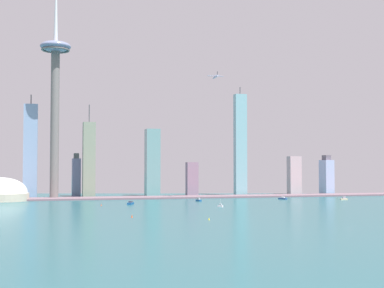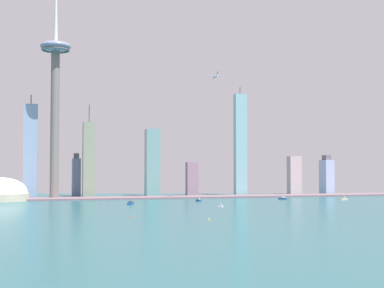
{
  "view_description": "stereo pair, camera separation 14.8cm",
  "coord_description": "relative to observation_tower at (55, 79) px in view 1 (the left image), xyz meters",
  "views": [
    {
      "loc": [
        -235.56,
        -393.58,
        47.26
      ],
      "look_at": [
        -18.88,
        414.77,
        82.9
      ],
      "focal_mm": 51.53,
      "sensor_mm": 36.0,
      "label": 1
    },
    {
      "loc": [
        -235.42,
        -393.62,
        47.26
      ],
      "look_at": [
        -18.88,
        414.77,
        82.9
      ],
      "focal_mm": 51.53,
      "sensor_mm": 36.0,
      "label": 2
    }
  ],
  "objects": [
    {
      "name": "skyscraper_6",
      "position": [
        303.8,
        18.96,
        -96.24
      ],
      "size": [
        19.79,
        12.98,
        182.99
      ],
      "color": "#79ACB7",
      "rests_on": "ground"
    },
    {
      "name": "boat_3",
      "position": [
        92.49,
        -151.8,
        -179.86
      ],
      "size": [
        10.87,
        15.95,
        4.57
      ],
      "rotation": [
        0.0,
        0.0,
        4.29
      ],
      "color": "#164B88",
      "rests_on": "ground"
    },
    {
      "name": "boat_0",
      "position": [
        328.23,
        -96.69,
        -180.19
      ],
      "size": [
        11.33,
        13.57,
        7.53
      ],
      "rotation": [
        0.0,
        0.0,
        2.16
      ],
      "color": "navy",
      "rests_on": "ground"
    },
    {
      "name": "ground_plane",
      "position": [
        221.37,
        -459.73,
        -181.56
      ],
      "size": [
        6000.0,
        6000.0,
        0.0
      ],
      "primitive_type": "plane",
      "color": "#22545B"
    },
    {
      "name": "channel_buoy_2",
      "position": [
        129.71,
        -375.8,
        -180.55
      ],
      "size": [
        1.52,
        1.52,
        2.01
      ],
      "primitive_type": "cone",
      "color": "yellow",
      "rests_on": "ground"
    },
    {
      "name": "skyscraper_1",
      "position": [
        502.07,
        73.22,
        -145.15
      ],
      "size": [
        27.94,
        21.39,
        78.91
      ],
      "color": "gray",
      "rests_on": "ground"
    },
    {
      "name": "channel_buoy_1",
      "position": [
        53.88,
        -166.31,
        -180.14
      ],
      "size": [
        1.11,
        1.11,
        2.84
      ],
      "primitive_type": "cone",
      "color": "#E54C19",
      "rests_on": "ground"
    },
    {
      "name": "observation_tower",
      "position": [
        0.0,
        0.0,
        0.0
      ],
      "size": [
        46.1,
        46.1,
        367.85
      ],
      "color": "slate",
      "rests_on": "ground"
    },
    {
      "name": "skyscraper_8",
      "position": [
        53.61,
        30.3,
        -122.11
      ],
      "size": [
        19.13,
        21.62,
        147.0
      ],
      "color": "gray",
      "rests_on": "ground"
    },
    {
      "name": "skyscraper_0",
      "position": [
        -35.64,
        35.52,
        -108.83
      ],
      "size": [
        21.1,
        19.84,
        160.71
      ],
      "color": "#7C98BE",
      "rests_on": "ground"
    },
    {
      "name": "skyscraper_7",
      "position": [
        470.41,
        30.12,
        -149.71
      ],
      "size": [
        16.41,
        26.53,
        69.01
      ],
      "color": "#9EADD5",
      "rests_on": "ground"
    },
    {
      "name": "boat_2",
      "position": [
        408.34,
        -133.76,
        -179.83
      ],
      "size": [
        10.55,
        4.39,
        4.82
      ],
      "rotation": [
        0.0,
        0.0,
        3.01
      ],
      "color": "beige",
      "rests_on": "ground"
    },
    {
      "name": "waterfront_pier",
      "position": [
        221.37,
        -19.29,
        -180.36
      ],
      "size": [
        824.58,
        53.51,
        2.4
      ],
      "primitive_type": "cube",
      "color": "#715964",
      "rests_on": "ground"
    },
    {
      "name": "skyscraper_2",
      "position": [
        35.9,
        65.12,
        -148.99
      ],
      "size": [
        13.65,
        23.11,
        70.43
      ],
      "color": "slate",
      "rests_on": "ground"
    },
    {
      "name": "boat_5",
      "position": [
        194.51,
        -110.28,
        -179.81
      ],
      "size": [
        6.17,
        11.13,
        4.84
      ],
      "rotation": [
        0.0,
        0.0,
        4.97
      ],
      "color": "#174B8C",
      "rests_on": "ground"
    },
    {
      "name": "skyscraper_5",
      "position": [
        411.5,
        38.09,
        -148.16
      ],
      "size": [
        21.52,
        15.79,
        66.79
      ],
      "color": "#BA9FA5",
      "rests_on": "ground"
    },
    {
      "name": "skyscraper_3",
      "position": [
        157.17,
        38.05,
        -126.39
      ],
      "size": [
        22.69,
        22.94,
        110.34
      ],
      "color": "#649395",
      "rests_on": "ground"
    },
    {
      "name": "airplane",
      "position": [
        228.2,
        -82.84,
        -0.32
      ],
      "size": [
        24.31,
        25.2,
        7.58
      ],
      "rotation": [
        0.0,
        0.0,
        1.53
      ],
      "color": "#BDB1D1"
    },
    {
      "name": "stadium_dome",
      "position": [
        -72.44,
        -31.24,
        -171.91
      ],
      "size": [
        75.31,
        75.31,
        44.48
      ],
      "color": "#C0B49E",
      "rests_on": "ground"
    },
    {
      "name": "channel_buoy_0",
      "position": [
        65.96,
        -335.29,
        -180.12
      ],
      "size": [
        1.52,
        1.52,
        2.87
      ],
      "primitive_type": "cone",
      "color": "#E54C19",
      "rests_on": "ground"
    },
    {
      "name": "skyscraper_4",
      "position": [
        225.56,
        41.43,
        -153.61
      ],
      "size": [
        19.08,
        13.99,
        55.89
      ],
      "color": "gray",
      "rests_on": "ground"
    },
    {
      "name": "boat_1",
      "position": [
        189.52,
        -224.75,
        -180.01
      ],
      "size": [
        6.04,
        5.94,
        9.47
      ],
      "rotation": [
        0.0,
        0.0,
        2.38
      ],
      "color": "white",
      "rests_on": "ground"
    }
  ]
}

